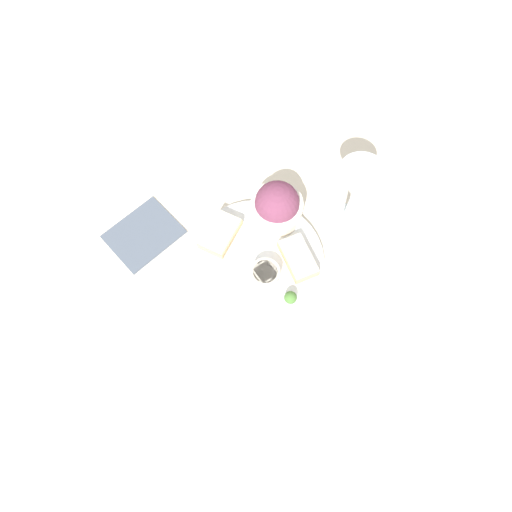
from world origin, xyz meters
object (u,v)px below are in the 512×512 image
(fork, at_px, (223,171))
(cheese_toast_far, at_px, (298,258))
(wine_glass, at_px, (357,186))
(napkin, at_px, (144,234))
(cheese_toast_near, at_px, (220,233))
(sauce_ramekin, at_px, (265,274))
(salad_bowl, at_px, (277,206))

(fork, bearing_deg, cheese_toast_far, 24.40)
(wine_glass, relative_size, napkin, 0.91)
(cheese_toast_far, relative_size, fork, 0.82)
(wine_glass, bearing_deg, cheese_toast_near, -89.51)
(sauce_ramekin, xyz_separation_m, cheese_toast_far, (-0.02, 0.08, -0.00))
(salad_bowl, bearing_deg, wine_glass, 80.61)
(sauce_ramekin, height_order, cheese_toast_near, sauce_ramekin)
(cheese_toast_far, relative_size, napkin, 0.55)
(wine_glass, xyz_separation_m, napkin, (-0.04, -0.46, -0.12))
(salad_bowl, xyz_separation_m, cheese_toast_far, (0.12, 0.02, -0.03))
(cheese_toast_near, bearing_deg, sauce_ramekin, 34.64)
(salad_bowl, relative_size, wine_glass, 0.65)
(sauce_ramekin, bearing_deg, wine_glass, 118.48)
(sauce_ramekin, relative_size, cheese_toast_far, 0.57)
(sauce_ramekin, distance_m, cheese_toast_far, 0.08)
(cheese_toast_near, distance_m, fork, 0.18)
(sauce_ramekin, distance_m, napkin, 0.29)
(wine_glass, bearing_deg, fork, -124.33)
(cheese_toast_near, bearing_deg, cheese_toast_far, 59.87)
(sauce_ramekin, bearing_deg, cheese_toast_far, 106.46)
(sauce_ramekin, height_order, cheese_toast_far, sauce_ramekin)
(sauce_ramekin, relative_size, wine_glass, 0.35)
(cheese_toast_far, xyz_separation_m, napkin, (-0.13, -0.32, -0.02))
(salad_bowl, xyz_separation_m, wine_glass, (0.03, 0.16, 0.07))
(salad_bowl, relative_size, cheese_toast_far, 1.05)
(cheese_toast_far, distance_m, napkin, 0.35)
(napkin, bearing_deg, cheese_toast_near, 75.57)
(cheese_toast_far, height_order, fork, cheese_toast_far)
(fork, bearing_deg, salad_bowl, 33.57)
(napkin, bearing_deg, salad_bowl, 87.07)
(salad_bowl, height_order, cheese_toast_near, salad_bowl)
(salad_bowl, bearing_deg, cheese_toast_far, 10.71)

